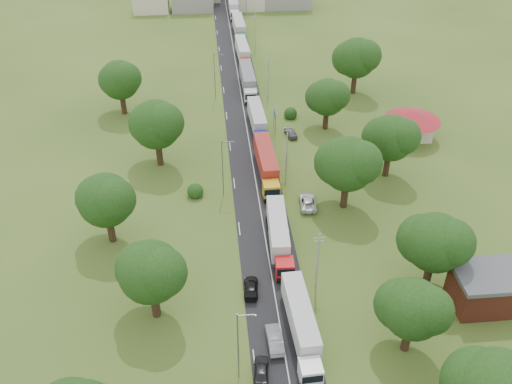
{
  "coord_description": "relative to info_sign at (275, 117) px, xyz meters",
  "views": [
    {
      "loc": [
        -7.37,
        -59.85,
        53.28
      ],
      "look_at": [
        -0.64,
        10.91,
        3.0
      ],
      "focal_mm": 40.0,
      "sensor_mm": 36.0,
      "label": 1
    }
  ],
  "objects": [
    {
      "name": "lamp_2",
      "position": [
        -10.55,
        15.0,
        2.55
      ],
      "size": [
        2.03,
        0.22,
        10.0
      ],
      "color": "slate",
      "rests_on": "ground"
    },
    {
      "name": "road",
      "position": [
        -5.2,
        -15.0,
        -3.0
      ],
      "size": [
        8.0,
        200.0,
        0.04
      ],
      "primitive_type": "cube",
      "color": "black",
      "rests_on": "ground"
    },
    {
      "name": "truck_5",
      "position": [
        -3.39,
        35.14,
        -0.88
      ],
      "size": [
        2.87,
        14.44,
        3.99
      ],
      "color": "#9F2E18",
      "rests_on": "ground"
    },
    {
      "name": "truck_3",
      "position": [
        -3.24,
        0.57,
        -0.92
      ],
      "size": [
        2.78,
        14.17,
        3.92
      ],
      "color": "#1B2AA2",
      "rests_on": "ground"
    },
    {
      "name": "car_lane_mid",
      "position": [
        -6.2,
        -50.88,
        -2.2
      ],
      "size": [
        1.86,
        4.93,
        1.61
      ],
      "primitive_type": "imported",
      "rotation": [
        0.0,
        0.0,
        3.18
      ],
      "color": "gray",
      "rests_on": "ground"
    },
    {
      "name": "tree_4",
      "position": [
        7.79,
        -24.83,
        4.85
      ],
      "size": [
        9.6,
        9.6,
        12.05
      ],
      "color": "#382616",
      "rests_on": "ground"
    },
    {
      "name": "pole_2",
      "position": [
        0.3,
        -14.0,
        1.68
      ],
      "size": [
        1.6,
        0.24,
        9.0
      ],
      "color": "gray",
      "rests_on": "ground"
    },
    {
      "name": "tree_6",
      "position": [
        9.79,
        0.14,
        3.59
      ],
      "size": [
        8.0,
        8.0,
        10.1
      ],
      "color": "#382616",
      "rests_on": "ground"
    },
    {
      "name": "house_brick",
      "position": [
        20.8,
        -47.0,
        -0.35
      ],
      "size": [
        8.6,
        6.6,
        5.2
      ],
      "color": "maroon",
      "rests_on": "ground"
    },
    {
      "name": "tree_11",
      "position": [
        -27.21,
        -29.84,
        4.22
      ],
      "size": [
        8.8,
        8.8,
        11.07
      ],
      "color": "#382616",
      "rests_on": "ground"
    },
    {
      "name": "tree_2",
      "position": [
        8.79,
        -52.86,
        3.59
      ],
      "size": [
        8.0,
        8.0,
        10.1
      ],
      "color": "#382616",
      "rests_on": "ground"
    },
    {
      "name": "tree_5",
      "position": [
        16.79,
        -16.84,
        4.22
      ],
      "size": [
        8.8,
        8.8,
        11.07
      ],
      "color": "#382616",
      "rests_on": "ground"
    },
    {
      "name": "pole_3",
      "position": [
        0.3,
        14.0,
        1.68
      ],
      "size": [
        1.6,
        0.24,
        9.0
      ],
      "color": "gray",
      "rests_on": "ground"
    },
    {
      "name": "truck_7",
      "position": [
        -3.47,
        70.42,
        -0.81
      ],
      "size": [
        2.69,
        14.91,
        4.13
      ],
      "color": "silver",
      "rests_on": "ground"
    },
    {
      "name": "truck_1",
      "position": [
        -3.54,
        -33.57,
        -0.85
      ],
      "size": [
        3.08,
        14.65,
        4.05
      ],
      "color": "red",
      "rests_on": "ground"
    },
    {
      "name": "tree_10",
      "position": [
        -20.21,
        -44.84,
        4.22
      ],
      "size": [
        8.8,
        8.8,
        11.07
      ],
      "color": "#382616",
      "rests_on": "ground"
    },
    {
      "name": "car_verge_near",
      "position": [
        2.23,
        -24.32,
        -2.26
      ],
      "size": [
        2.89,
        5.55,
        1.49
      ],
      "primitive_type": "imported",
      "rotation": [
        0.0,
        0.0,
        3.06
      ],
      "color": "silver",
      "rests_on": "ground"
    },
    {
      "name": "lamp_0",
      "position": [
        -10.55,
        -55.0,
        2.55
      ],
      "size": [
        2.03,
        0.22,
        10.0
      ],
      "color": "slate",
      "rests_on": "ground"
    },
    {
      "name": "ground",
      "position": [
        -5.2,
        -35.0,
        -3.0
      ],
      "size": [
        260.0,
        260.0,
        0.0
      ],
      "primitive_type": "plane",
      "color": "#394F1A",
      "rests_on": "ground"
    },
    {
      "name": "tree_12",
      "position": [
        -21.21,
        -9.83,
        4.85
      ],
      "size": [
        9.6,
        9.6,
        12.05
      ],
      "color": "#382616",
      "rests_on": "ground"
    },
    {
      "name": "lamp_1",
      "position": [
        -10.55,
        -20.0,
        2.55
      ],
      "size": [
        2.03,
        0.22,
        10.0
      ],
      "color": "slate",
      "rests_on": "ground"
    },
    {
      "name": "truck_2",
      "position": [
        -3.22,
        -15.24,
        -0.73
      ],
      "size": [
        3.04,
        15.47,
        4.28
      ],
      "color": "gold",
      "rests_on": "ground"
    },
    {
      "name": "tree_13",
      "position": [
        -29.21,
        10.16,
        4.22
      ],
      "size": [
        8.8,
        8.8,
        11.07
      ],
      "color": "#382616",
      "rests_on": "ground"
    },
    {
      "name": "car_verge_far",
      "position": [
        2.8,
        -2.17,
        -2.29
      ],
      "size": [
        2.32,
        4.41,
        1.43
      ],
      "primitive_type": "imported",
      "rotation": [
        0.0,
        0.0,
        3.3
      ],
      "color": "#53545A",
      "rests_on": "ground"
    },
    {
      "name": "truck_0",
      "position": [
        -2.96,
        -50.12,
        -0.85
      ],
      "size": [
        3.04,
        14.7,
        4.06
      ],
      "color": "white",
      "rests_on": "ground"
    },
    {
      "name": "car_lane_rear",
      "position": [
        -8.2,
        -42.05,
        -2.34
      ],
      "size": [
        2.24,
        4.69,
        1.32
      ],
      "primitive_type": "imported",
      "rotation": [
        0.0,
        0.0,
        3.05
      ],
      "color": "black",
      "rests_on": "ground"
    },
    {
      "name": "info_sign",
      "position": [
        0.0,
        0.0,
        0.0
      ],
      "size": [
        0.12,
        3.1,
        4.1
      ],
      "color": "slate",
      "rests_on": "ground"
    },
    {
      "name": "tree_3",
      "position": [
        14.79,
        -42.84,
        4.22
      ],
      "size": [
        8.8,
        8.8,
        11.07
      ],
      "color": "#382616",
      "rests_on": "ground"
    },
    {
      "name": "pole_1",
      "position": [
        0.3,
        -42.0,
        1.68
      ],
      "size": [
        1.6,
        0.24,
        9.0
      ],
      "color": "gray",
      "rests_on": "ground"
    },
    {
      "name": "tree_7",
      "position": [
        18.79,
        15.17,
        4.85
      ],
      "size": [
        9.6,
        9.6,
        12.05
      ],
      "color": "#382616",
      "rests_on": "ground"
    },
    {
      "name": "pole_4",
      "position": [
        0.3,
        42.0,
        1.68
      ],
      "size": [
        1.6,
        0.24,
        9.0
      ],
      "color": "gray",
      "rests_on": "ground"
    },
    {
      "name": "house_cream",
      "position": [
        24.8,
        -5.0,
        0.64
      ],
      "size": [
        10.08,
        10.08,
        5.8
      ],
      "color": "beige",
      "rests_on": "ground"
    },
    {
      "name": "truck_4",
      "position": [
        -3.55,
        18.62,
        -0.8
      ],
      "size": [
        2.74,
        15.0,
        4.16
      ],
      "color": "silver",
      "rests_on": "ground"
    },
    {
      "name": "truck_6",
      "position": [
        -3.1,
        51.75,
        -0.81
      ],
      "size": [
        2.87,
        14.93,
        4.13
      ],
      "color": "#246034",
      "rests_on": "ground"
    },
    {
      "name": "car_lane_front",
      "position": [
        -8.2,
        -55.0,
        -2.29
      ],
      "size": [
        2.2,
        4.36,
        1.42
      ],
      "primitive_type": "imported",
      "rotation": [
        0.0,
        0.0,
        3.01
      ],
      "color": "black",
      "rests_on": "ground"
    }
  ]
}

